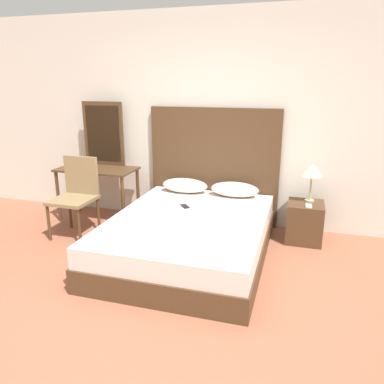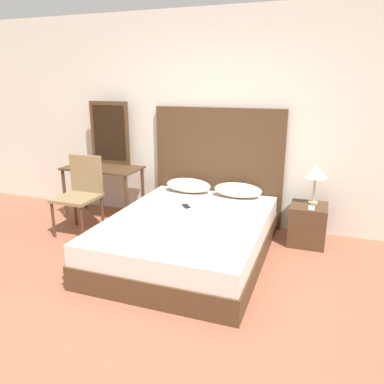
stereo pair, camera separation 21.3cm
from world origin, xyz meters
The scene contains 13 objects.
ground_plane centered at (0.00, 0.00, 0.00)m, with size 16.00×16.00×0.00m, color #9E5B42.
wall_back centered at (0.00, 2.25, 1.35)m, with size 10.00×0.06×2.70m.
bed centered at (0.07, 1.08, 0.22)m, with size 1.62×2.14×0.45m.
headboard centered at (0.07, 2.18, 0.76)m, with size 1.70×0.05×1.52m.
pillow_left centered at (-0.26, 1.96, 0.54)m, with size 0.60×0.28×0.18m.
pillow_right centered at (0.40, 1.96, 0.54)m, with size 0.60×0.28×0.18m.
phone_on_bed centered at (-0.08, 1.40, 0.45)m, with size 0.15×0.16×0.01m.
nightstand centered at (1.27, 1.86, 0.24)m, with size 0.41×0.43×0.47m.
table_lamp centered at (1.30, 1.94, 0.84)m, with size 0.26×0.26×0.45m.
phone_on_nightstand centered at (1.29, 1.75, 0.48)m, with size 0.07×0.15×0.01m.
vanity_desk centered at (-1.44, 1.81, 0.61)m, with size 1.04×0.53×0.72m.
vanity_mirror centered at (-1.44, 2.05, 1.15)m, with size 0.59×0.03×0.86m.
chair centered at (-1.44, 1.30, 0.54)m, with size 0.48×0.49×0.95m.
Camera 1 is at (1.18, -2.50, 1.84)m, focal length 35.00 mm.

